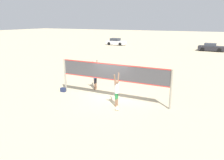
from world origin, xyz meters
TOP-DOWN VIEW (x-y plane):
  - ground_plane at (0.00, 0.00)m, footprint 200.00×200.00m
  - volleyball_net at (0.00, 0.00)m, footprint 7.76×0.13m
  - player_spiker at (0.79, -0.96)m, footprint 0.28×0.69m
  - player_blocker at (-2.08, 1.34)m, footprint 0.28×0.71m
  - volleyball at (1.12, -1.58)m, footprint 0.23×0.23m
  - gear_bag at (-3.91, -0.23)m, footprint 0.36×0.24m
  - parked_car_near at (-14.07, 29.98)m, footprint 4.15×1.93m
  - parked_car_far at (4.56, 28.70)m, footprint 4.19×2.00m

SIDE VIEW (x-z plane):
  - ground_plane at x=0.00m, z-range 0.00..0.00m
  - volleyball at x=1.12m, z-range 0.00..0.23m
  - gear_bag at x=-3.91m, z-range 0.00..0.30m
  - parked_car_far at x=4.56m, z-range -0.06..1.26m
  - parked_car_near at x=-14.07m, z-range -0.07..1.36m
  - player_spiker at x=0.79m, z-range 0.05..2.11m
  - player_blocker at x=-2.08m, z-range 0.06..2.28m
  - volleyball_net at x=0.00m, z-range 0.47..2.87m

